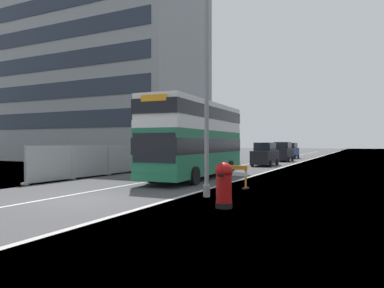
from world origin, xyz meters
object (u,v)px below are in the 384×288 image
at_px(roadworks_barrier, 234,174).
at_px(double_decker_bus, 197,138).
at_px(car_receding_far, 290,151).
at_px(car_oncoming_near, 265,155).
at_px(red_pillar_postbox, 224,183).
at_px(car_far_side, 277,150).
at_px(lamppost_foreground, 207,88).
at_px(car_receding_mid, 283,152).

bearing_deg(roadworks_barrier, double_decker_bus, 136.71).
bearing_deg(car_receding_far, car_oncoming_near, -86.80).
bearing_deg(red_pillar_postbox, car_far_side, 100.92).
distance_m(double_decker_bus, car_oncoming_near, 14.35).
distance_m(lamppost_foreground, car_receding_far, 39.01).
xyz_separation_m(lamppost_foreground, car_receding_far, (-4.08, 38.64, -3.50)).
relative_size(lamppost_foreground, red_pillar_postbox, 6.02).
xyz_separation_m(car_oncoming_near, car_receding_mid, (-0.23, 9.14, 0.03)).
distance_m(roadworks_barrier, car_receding_mid, 27.14).
bearing_deg(roadworks_barrier, car_oncoming_near, 99.87).
distance_m(double_decker_bus, car_receding_mid, 23.45).
distance_m(double_decker_bus, lamppost_foreground, 8.08).
distance_m(roadworks_barrier, car_oncoming_near, 18.06).
bearing_deg(car_receding_far, double_decker_bus, -89.41).
bearing_deg(lamppost_foreground, car_far_side, 99.53).
height_order(double_decker_bus, car_oncoming_near, double_decker_bus).
relative_size(lamppost_foreground, car_receding_mid, 2.34).
bearing_deg(double_decker_bus, roadworks_barrier, -43.29).
relative_size(lamppost_foreground, car_far_side, 2.38).
bearing_deg(car_receding_mid, roadworks_barrier, -82.97).
xyz_separation_m(double_decker_bus, roadworks_barrier, (3.74, -3.53, -1.84)).
xyz_separation_m(double_decker_bus, car_oncoming_near, (0.65, 14.26, -1.48)).
height_order(red_pillar_postbox, car_far_side, car_far_side).
bearing_deg(car_receding_far, roadworks_barrier, -83.42).
height_order(car_receding_mid, car_far_side, car_receding_mid).
distance_m(lamppost_foreground, roadworks_barrier, 5.09).
bearing_deg(car_oncoming_near, roadworks_barrier, -80.13).
bearing_deg(double_decker_bus, car_far_side, 95.89).
height_order(car_receding_far, car_far_side, car_receding_far).
bearing_deg(car_receding_far, car_far_side, 114.64).
bearing_deg(car_far_side, car_receding_far, -65.36).
xyz_separation_m(lamppost_foreground, car_receding_mid, (-3.33, 30.27, -3.46)).
distance_m(roadworks_barrier, car_far_side, 44.29).
distance_m(car_oncoming_near, car_receding_mid, 9.15).
bearing_deg(car_receding_far, lamppost_foreground, -83.97).
bearing_deg(roadworks_barrier, lamppost_foreground, -89.92).
relative_size(car_oncoming_near, car_receding_mid, 1.11).
distance_m(lamppost_foreground, red_pillar_postbox, 4.49).
xyz_separation_m(double_decker_bus, car_receding_mid, (0.42, 23.40, -1.45)).
height_order(red_pillar_postbox, car_receding_mid, car_receding_mid).
xyz_separation_m(car_receding_mid, car_receding_far, (-0.75, 8.37, -0.04)).
bearing_deg(roadworks_barrier, car_far_side, 100.24).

